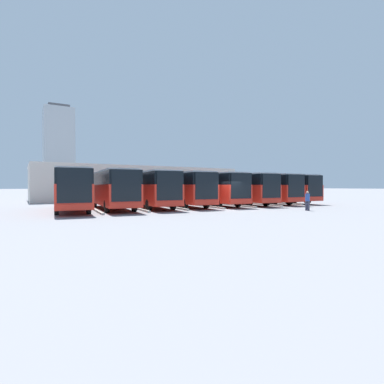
# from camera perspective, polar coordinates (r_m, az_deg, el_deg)

# --- Properties ---
(ground_plane) EXTENTS (600.00, 600.00, 0.00)m
(ground_plane) POSITION_cam_1_polar(r_m,az_deg,el_deg) (27.13, 6.84, -3.29)
(ground_plane) COLOR gray
(bus_0) EXTENTS (3.52, 11.77, 3.41)m
(bus_0) POSITION_cam_1_polar(r_m,az_deg,el_deg) (39.75, 16.34, 0.78)
(bus_0) COLOR red
(bus_0) RESTS_ON ground_plane
(curb_divider_0) EXTENTS (0.89, 7.26, 0.15)m
(curb_divider_0) POSITION_cam_1_polar(r_m,az_deg,el_deg) (37.32, 16.33, -2.03)
(curb_divider_0) COLOR #9E9E99
(curb_divider_0) RESTS_ON ground_plane
(bus_1) EXTENTS (3.52, 11.77, 3.41)m
(bus_1) POSITION_cam_1_polar(r_m,az_deg,el_deg) (36.90, 13.02, 0.78)
(bus_1) COLOR red
(bus_1) RESTS_ON ground_plane
(curb_divider_1) EXTENTS (0.89, 7.26, 0.15)m
(curb_divider_1) POSITION_cam_1_polar(r_m,az_deg,el_deg) (34.48, 12.78, -2.26)
(curb_divider_1) COLOR #9E9E99
(curb_divider_1) RESTS_ON ground_plane
(bus_2) EXTENTS (3.52, 11.77, 3.41)m
(bus_2) POSITION_cam_1_polar(r_m,az_deg,el_deg) (34.46, 8.80, 0.78)
(bus_2) COLOR red
(bus_2) RESTS_ON ground_plane
(curb_divider_2) EXTENTS (0.89, 7.26, 0.15)m
(curb_divider_2) POSITION_cam_1_polar(r_m,az_deg,el_deg) (32.07, 8.22, -2.49)
(curb_divider_2) COLOR #9E9E99
(curb_divider_2) RESTS_ON ground_plane
(bus_3) EXTENTS (3.52, 11.77, 3.41)m
(bus_3) POSITION_cam_1_polar(r_m,az_deg,el_deg) (32.52, 3.63, 0.78)
(bus_3) COLOR red
(bus_3) RESTS_ON ground_plane
(curb_divider_3) EXTENTS (0.89, 7.26, 0.15)m
(curb_divider_3) POSITION_cam_1_polar(r_m,az_deg,el_deg) (30.17, 2.61, -2.71)
(curb_divider_3) COLOR #9E9E99
(curb_divider_3) RESTS_ON ground_plane
(bus_4) EXTENTS (3.52, 11.77, 3.41)m
(bus_4) POSITION_cam_1_polar(r_m,az_deg,el_deg) (30.89, -2.15, 0.77)
(bus_4) COLOR red
(bus_4) RESTS_ON ground_plane
(curb_divider_4) EXTENTS (0.89, 7.26, 0.15)m
(curb_divider_4) POSITION_cam_1_polar(r_m,az_deg,el_deg) (28.62, -3.71, -2.91)
(curb_divider_4) COLOR #9E9E99
(curb_divider_4) RESTS_ON ground_plane
(bus_5) EXTENTS (3.52, 11.77, 3.41)m
(bus_5) POSITION_cam_1_polar(r_m,az_deg,el_deg) (29.24, -8.22, 0.74)
(bus_5) COLOR red
(bus_5) RESTS_ON ground_plane
(curb_divider_5) EXTENTS (0.89, 7.26, 0.15)m
(curb_divider_5) POSITION_cam_1_polar(r_m,az_deg,el_deg) (27.07, -10.38, -3.15)
(curb_divider_5) COLOR #9E9E99
(curb_divider_5) RESTS_ON ground_plane
(bus_6) EXTENTS (3.52, 11.77, 3.41)m
(bus_6) POSITION_cam_1_polar(r_m,az_deg,el_deg) (27.93, -14.91, 0.71)
(bus_6) COLOR red
(bus_6) RESTS_ON ground_plane
(curb_divider_6) EXTENTS (0.89, 7.26, 0.15)m
(curb_divider_6) POSITION_cam_1_polar(r_m,az_deg,el_deg) (25.91, -17.73, -3.37)
(curb_divider_6) COLOR #9E9E99
(curb_divider_6) RESTS_ON ground_plane
(bus_7) EXTENTS (3.52, 11.77, 3.41)m
(bus_7) POSITION_cam_1_polar(r_m,az_deg,el_deg) (27.09, -22.17, 0.66)
(bus_7) COLOR red
(bus_7) RESTS_ON ground_plane
(pedestrian) EXTENTS (0.42, 0.42, 1.66)m
(pedestrian) POSITION_cam_1_polar(r_m,az_deg,el_deg) (27.22, 21.13, -1.46)
(pedestrian) COLOR #38384C
(pedestrian) RESTS_ON ground_plane
(station_building) EXTENTS (30.40, 11.80, 5.04)m
(station_building) POSITION_cam_1_polar(r_m,az_deg,el_deg) (47.34, -9.96, 1.64)
(station_building) COLOR beige
(station_building) RESTS_ON ground_plane
(office_tower) EXTENTS (21.19, 21.19, 63.93)m
(office_tower) POSITION_cam_1_polar(r_m,az_deg,el_deg) (252.97, -24.07, 7.59)
(office_tower) COLOR #ADB2B7
(office_tower) RESTS_ON ground_plane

